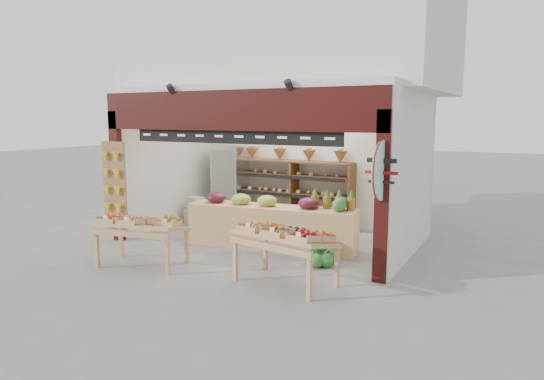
{
  "coord_description": "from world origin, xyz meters",
  "views": [
    {
      "loc": [
        4.69,
        -8.21,
        2.54
      ],
      "look_at": [
        0.39,
        -0.2,
        1.16
      ],
      "focal_mm": 32.0,
      "sensor_mm": 36.0,
      "label": 1
    }
  ],
  "objects_px": {
    "cardboard_stack": "(202,215)",
    "display_table_left": "(137,224)",
    "mid_counter": "(271,225)",
    "watermelon_pile": "(319,254)",
    "back_shelving": "(294,179)",
    "refrigerator": "(231,182)",
    "display_table_right": "(285,235)"
  },
  "relations": [
    {
      "from": "display_table_left",
      "to": "display_table_right",
      "type": "height_order",
      "value": "display_table_right"
    },
    {
      "from": "back_shelving",
      "to": "display_table_left",
      "type": "xyz_separation_m",
      "value": [
        -1.02,
        -4.1,
        -0.37
      ]
    },
    {
      "from": "back_shelving",
      "to": "mid_counter",
      "type": "bearing_deg",
      "value": -76.25
    },
    {
      "from": "mid_counter",
      "to": "display_table_left",
      "type": "distance_m",
      "value": 2.55
    },
    {
      "from": "mid_counter",
      "to": "watermelon_pile",
      "type": "distance_m",
      "value": 1.38
    },
    {
      "from": "back_shelving",
      "to": "display_table_left",
      "type": "bearing_deg",
      "value": -103.97
    },
    {
      "from": "cardboard_stack",
      "to": "watermelon_pile",
      "type": "height_order",
      "value": "cardboard_stack"
    },
    {
      "from": "refrigerator",
      "to": "display_table_right",
      "type": "bearing_deg",
      "value": -50.51
    },
    {
      "from": "mid_counter",
      "to": "display_table_right",
      "type": "xyz_separation_m",
      "value": [
        1.16,
        -1.71,
        0.31
      ]
    },
    {
      "from": "mid_counter",
      "to": "cardboard_stack",
      "type": "bearing_deg",
      "value": 157.4
    },
    {
      "from": "back_shelving",
      "to": "cardboard_stack",
      "type": "xyz_separation_m",
      "value": [
        -1.91,
        -1.06,
        -0.85
      ]
    },
    {
      "from": "mid_counter",
      "to": "display_table_left",
      "type": "bearing_deg",
      "value": -126.89
    },
    {
      "from": "mid_counter",
      "to": "watermelon_pile",
      "type": "xyz_separation_m",
      "value": [
        1.24,
        -0.55,
        -0.28
      ]
    },
    {
      "from": "back_shelving",
      "to": "display_table_left",
      "type": "distance_m",
      "value": 4.24
    },
    {
      "from": "refrigerator",
      "to": "watermelon_pile",
      "type": "bearing_deg",
      "value": -39.0
    },
    {
      "from": "display_table_left",
      "to": "watermelon_pile",
      "type": "bearing_deg",
      "value": 28.22
    },
    {
      "from": "cardboard_stack",
      "to": "refrigerator",
      "type": "bearing_deg",
      "value": 76.7
    },
    {
      "from": "back_shelving",
      "to": "watermelon_pile",
      "type": "xyz_separation_m",
      "value": [
        1.75,
        -2.61,
        -0.91
      ]
    },
    {
      "from": "refrigerator",
      "to": "mid_counter",
      "type": "bearing_deg",
      "value": -44.6
    },
    {
      "from": "display_table_right",
      "to": "watermelon_pile",
      "type": "relative_size",
      "value": 2.66
    },
    {
      "from": "cardboard_stack",
      "to": "display_table_left",
      "type": "xyz_separation_m",
      "value": [
        0.89,
        -3.04,
        0.48
      ]
    },
    {
      "from": "back_shelving",
      "to": "refrigerator",
      "type": "bearing_deg",
      "value": -175.79
    },
    {
      "from": "refrigerator",
      "to": "display_table_left",
      "type": "bearing_deg",
      "value": -83.54
    },
    {
      "from": "back_shelving",
      "to": "refrigerator",
      "type": "xyz_separation_m",
      "value": [
        -1.69,
        -0.12,
        -0.16
      ]
    },
    {
      "from": "back_shelving",
      "to": "refrigerator",
      "type": "distance_m",
      "value": 1.7
    },
    {
      "from": "back_shelving",
      "to": "mid_counter",
      "type": "xyz_separation_m",
      "value": [
        0.51,
        -2.07,
        -0.63
      ]
    },
    {
      "from": "watermelon_pile",
      "to": "display_table_left",
      "type": "bearing_deg",
      "value": -151.78
    },
    {
      "from": "refrigerator",
      "to": "mid_counter",
      "type": "relative_size",
      "value": 0.55
    },
    {
      "from": "cardboard_stack",
      "to": "display_table_right",
      "type": "xyz_separation_m",
      "value": [
        3.58,
        -2.72,
        0.52
      ]
    },
    {
      "from": "refrigerator",
      "to": "back_shelving",
      "type": "bearing_deg",
      "value": 1.14
    },
    {
      "from": "display_table_left",
      "to": "watermelon_pile",
      "type": "distance_m",
      "value": 3.19
    },
    {
      "from": "back_shelving",
      "to": "mid_counter",
      "type": "height_order",
      "value": "back_shelving"
    }
  ]
}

